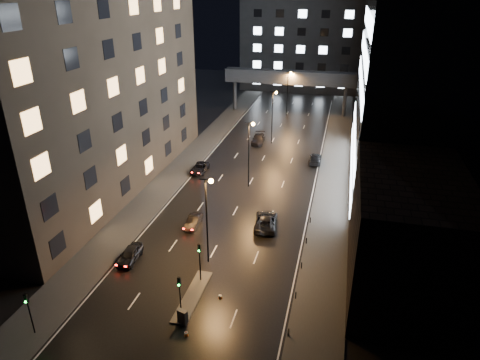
{
  "coord_description": "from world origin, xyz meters",
  "views": [
    {
      "loc": [
        12.88,
        -29.37,
        28.01
      ],
      "look_at": [
        0.3,
        21.45,
        4.0
      ],
      "focal_mm": 32.0,
      "sensor_mm": 36.0,
      "label": 1
    }
  ],
  "objects": [
    {
      "name": "building_right_low",
      "position": [
        20.0,
        9.0,
        6.0
      ],
      "size": [
        10.0,
        18.0,
        12.0
      ],
      "primitive_type": "cube",
      "color": "black",
      "rests_on": "ground"
    },
    {
      "name": "car_away_b",
      "position": [
        -4.15,
        14.88,
        0.66
      ],
      "size": [
        1.54,
        4.07,
        1.32
      ],
      "primitive_type": "imported",
      "rotation": [
        0.0,
        0.0,
        0.03
      ],
      "color": "black",
      "rests_on": "ground"
    },
    {
      "name": "streetlight_mid_a",
      "position": [
        0.16,
        28.0,
        6.5
      ],
      "size": [
        1.45,
        0.5,
        10.15
      ],
      "color": "black",
      "rests_on": "ground"
    },
    {
      "name": "traffic_signal_near",
      "position": [
        0.3,
        4.49,
        3.09
      ],
      "size": [
        0.28,
        0.34,
        4.4
      ],
      "color": "black",
      "rests_on": "median_island"
    },
    {
      "name": "streetlight_near",
      "position": [
        0.16,
        8.0,
        6.5
      ],
      "size": [
        1.45,
        0.5,
        10.15
      ],
      "color": "black",
      "rests_on": "ground"
    },
    {
      "name": "car_toward_a",
      "position": [
        4.78,
        16.92,
        0.81
      ],
      "size": [
        3.32,
        6.09,
        1.62
      ],
      "primitive_type": "imported",
      "rotation": [
        0.0,
        0.0,
        3.25
      ],
      "color": "black",
      "rests_on": "ground"
    },
    {
      "name": "cone_a",
      "position": [
        1.49,
        -3.0,
        0.28
      ],
      "size": [
        0.49,
        0.49,
        0.57
      ],
      "primitive_type": "cone",
      "rotation": [
        0.0,
        0.0,
        -0.31
      ],
      "color": "#F9630D",
      "rests_on": "ground"
    },
    {
      "name": "car_away_c",
      "position": [
        -9.0,
        31.44,
        0.68
      ],
      "size": [
        2.28,
        4.88,
        1.35
      ],
      "primitive_type": "imported",
      "rotation": [
        0.0,
        0.0,
        0.01
      ],
      "color": "black",
      "rests_on": "ground"
    },
    {
      "name": "traffic_signal_corner",
      "position": [
        -11.5,
        -6.01,
        2.94
      ],
      "size": [
        0.28,
        0.34,
        4.4
      ],
      "color": "black",
      "rests_on": "ground"
    },
    {
      "name": "building_right_glass",
      "position": [
        25.0,
        36.0,
        22.5
      ],
      "size": [
        20.0,
        36.0,
        45.0
      ],
      "primitive_type": "cube",
      "color": "black",
      "rests_on": "ground"
    },
    {
      "name": "skybridge",
      "position": [
        0.0,
        70.0,
        8.34
      ],
      "size": [
        30.0,
        3.0,
        10.0
      ],
      "color": "#333335",
      "rests_on": "ground"
    },
    {
      "name": "car_away_a",
      "position": [
        -8.49,
        6.12,
        0.74
      ],
      "size": [
        2.03,
        4.47,
        1.49
      ],
      "primitive_type": "imported",
      "rotation": [
        0.0,
        0.0,
        0.06
      ],
      "color": "black",
      "rests_on": "ground"
    },
    {
      "name": "traffic_signal_far",
      "position": [
        0.3,
        -1.01,
        3.09
      ],
      "size": [
        0.28,
        0.34,
        4.4
      ],
      "color": "black",
      "rests_on": "median_island"
    },
    {
      "name": "median_island",
      "position": [
        0.3,
        2.0,
        0.07
      ],
      "size": [
        1.6,
        8.0,
        0.15
      ],
      "primitive_type": "cube",
      "color": "#383533",
      "rests_on": "ground"
    },
    {
      "name": "building_far",
      "position": [
        0.0,
        98.0,
        12.5
      ],
      "size": [
        34.0,
        14.0,
        25.0
      ],
      "primitive_type": "cube",
      "color": "#333335",
      "rests_on": "ground"
    },
    {
      "name": "sidewalk_right",
      "position": [
        12.5,
        35.0,
        0.07
      ],
      "size": [
        5.0,
        110.0,
        0.15
      ],
      "primitive_type": "cube",
      "color": "#383533",
      "rests_on": "ground"
    },
    {
      "name": "utility_cabinet",
      "position": [
        0.7,
        -1.7,
        0.83
      ],
      "size": [
        0.99,
        0.7,
        1.36
      ],
      "primitive_type": "cube",
      "rotation": [
        0.0,
        0.0,
        -0.29
      ],
      "color": "#444446",
      "rests_on": "median_island"
    },
    {
      "name": "car_toward_b",
      "position": [
        9.0,
        40.06,
        0.75
      ],
      "size": [
        2.22,
        5.21,
        1.5
      ],
      "primitive_type": "imported",
      "rotation": [
        0.0,
        0.0,
        3.17
      ],
      "color": "black",
      "rests_on": "ground"
    },
    {
      "name": "sidewalk_left",
      "position": [
        -12.5,
        35.0,
        0.07
      ],
      "size": [
        5.0,
        110.0,
        0.15
      ],
      "primitive_type": "cube",
      "color": "#383533",
      "rests_on": "ground"
    },
    {
      "name": "building_left",
      "position": [
        -22.5,
        24.0,
        20.0
      ],
      "size": [
        15.0,
        48.0,
        40.0
      ],
      "primitive_type": "cube",
      "color": "#2D2319",
      "rests_on": "ground"
    },
    {
      "name": "streetlight_mid_b",
      "position": [
        0.16,
        48.0,
        6.5
      ],
      "size": [
        1.45,
        0.5,
        10.15
      ],
      "color": "black",
      "rests_on": "ground"
    },
    {
      "name": "bollard_row",
      "position": [
        10.2,
        6.5,
        0.45
      ],
      "size": [
        0.12,
        25.12,
        0.9
      ],
      "color": "black",
      "rests_on": "ground"
    },
    {
      "name": "cone_b",
      "position": [
        3.0,
        2.43,
        0.24
      ],
      "size": [
        0.54,
        0.54,
        0.48
      ],
      "primitive_type": "cone",
      "rotation": [
        0.0,
        0.0,
        -0.43
      ],
      "color": "#D9540B",
      "rests_on": "ground"
    },
    {
      "name": "streetlight_far",
      "position": [
        0.16,
        68.0,
        6.5
      ],
      "size": [
        1.45,
        0.5,
        10.15
      ],
      "color": "black",
      "rests_on": "ground"
    },
    {
      "name": "car_away_d",
      "position": [
        -2.51,
        47.56,
        0.8
      ],
      "size": [
        2.52,
        5.6,
        1.59
      ],
      "primitive_type": "imported",
      "rotation": [
        0.0,
        0.0,
        0.05
      ],
      "color": "black",
      "rests_on": "ground"
    },
    {
      "name": "ground",
      "position": [
        0.0,
        40.0,
        0.0
      ],
      "size": [
        160.0,
        160.0,
        0.0
      ],
      "primitive_type": "plane",
      "color": "black",
      "rests_on": "ground"
    }
  ]
}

